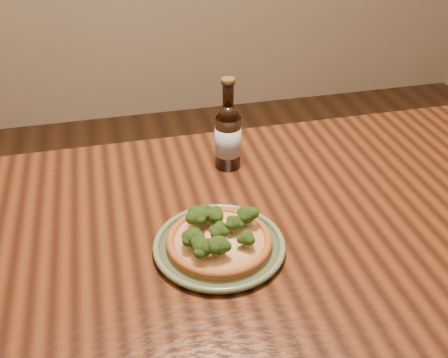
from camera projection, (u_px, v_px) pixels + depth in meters
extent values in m
cube|color=#49230F|center=(284.00, 224.00, 1.24)|extent=(1.60, 0.90, 0.04)
cylinder|color=#49230F|center=(12.00, 279.00, 1.62)|extent=(0.07, 0.07, 0.71)
cylinder|color=#49230F|center=(434.00, 212.00, 1.90)|extent=(0.07, 0.07, 0.71)
cylinder|color=#5A6847|center=(219.00, 247.00, 1.13)|extent=(0.26, 0.26, 0.01)
torus|color=#5A6847|center=(219.00, 245.00, 1.13)|extent=(0.29, 0.29, 0.01)
torus|color=#5A6847|center=(219.00, 245.00, 1.13)|extent=(0.23, 0.23, 0.01)
cylinder|color=#965022|center=(219.00, 243.00, 1.13)|extent=(0.23, 0.23, 0.01)
torus|color=#965022|center=(219.00, 240.00, 1.12)|extent=(0.23, 0.23, 0.02)
cylinder|color=#FEE99B|center=(219.00, 240.00, 1.12)|extent=(0.19, 0.19, 0.01)
sphere|color=#38591B|center=(218.00, 231.00, 1.10)|extent=(0.05, 0.05, 0.03)
sphere|color=#38591B|center=(247.00, 238.00, 1.09)|extent=(0.04, 0.04, 0.03)
sphere|color=#38591B|center=(204.00, 211.00, 1.16)|extent=(0.04, 0.04, 0.03)
sphere|color=#38591B|center=(193.00, 237.00, 1.08)|extent=(0.06, 0.06, 0.04)
sphere|color=#38591B|center=(215.00, 216.00, 1.14)|extent=(0.05, 0.05, 0.04)
sphere|color=#38591B|center=(219.00, 245.00, 1.06)|extent=(0.04, 0.04, 0.04)
sphere|color=#38591B|center=(198.00, 217.00, 1.14)|extent=(0.05, 0.05, 0.04)
sphere|color=#38591B|center=(234.00, 223.00, 1.13)|extent=(0.04, 0.04, 0.03)
sphere|color=#38591B|center=(203.00, 247.00, 1.05)|extent=(0.05, 0.05, 0.04)
sphere|color=#38591B|center=(247.00, 215.00, 1.14)|extent=(0.06, 0.06, 0.04)
cylinder|color=black|center=(228.00, 142.00, 1.38)|extent=(0.07, 0.07, 0.15)
cone|color=black|center=(228.00, 111.00, 1.33)|extent=(0.07, 0.07, 0.03)
cylinder|color=black|center=(228.00, 93.00, 1.30)|extent=(0.03, 0.03, 0.07)
torus|color=black|center=(228.00, 83.00, 1.29)|extent=(0.04, 0.04, 0.01)
cylinder|color=#A58C33|center=(228.00, 80.00, 1.28)|extent=(0.03, 0.03, 0.01)
cylinder|color=#A0B1C1|center=(228.00, 140.00, 1.38)|extent=(0.07, 0.07, 0.08)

